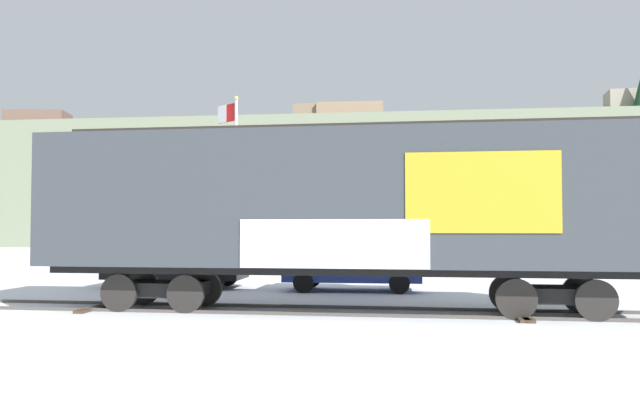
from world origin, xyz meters
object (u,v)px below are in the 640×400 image
(freight_car, at_px, (348,203))
(flagpole, at_px, (233,165))
(parked_car_black, at_px, (175,262))
(parked_car_blue, at_px, (352,263))

(freight_car, bearing_deg, flagpole, 119.06)
(freight_car, xyz_separation_m, parked_car_black, (-6.44, 5.77, -1.80))
(flagpole, distance_m, parked_car_black, 5.75)
(freight_car, relative_size, parked_car_black, 3.21)
(parked_car_black, relative_size, parked_car_blue, 1.06)
(parked_car_black, bearing_deg, freight_car, -41.86)
(parked_car_black, bearing_deg, flagpole, 78.76)
(freight_car, distance_m, parked_car_blue, 5.78)
(freight_car, distance_m, parked_car_black, 8.83)
(parked_car_black, height_order, parked_car_blue, parked_car_blue)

